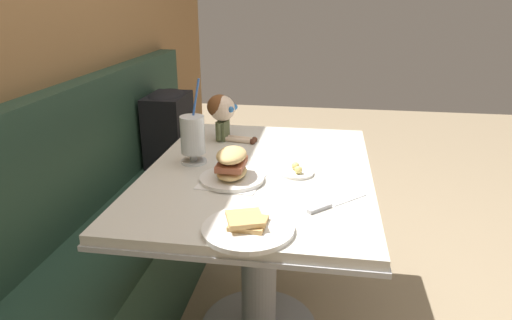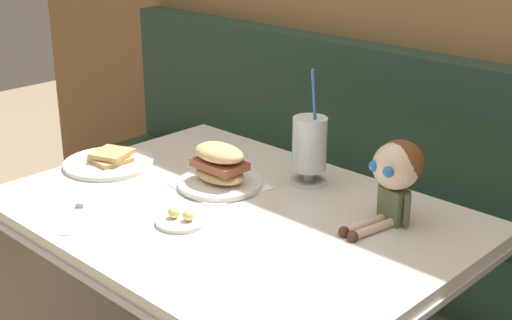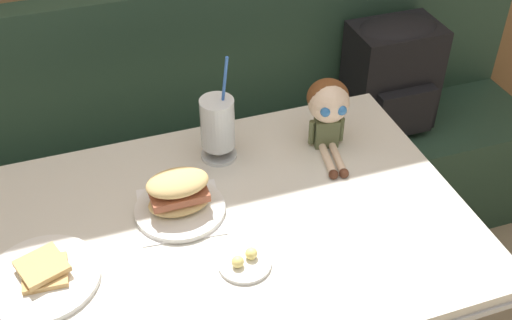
# 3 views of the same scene
# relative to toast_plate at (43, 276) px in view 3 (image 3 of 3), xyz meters

# --- Properties ---
(booth_bench) EXTENTS (2.60, 0.48, 1.00)m
(booth_bench) POSITION_rel_toast_plate_xyz_m (0.46, 0.67, -0.42)
(booth_bench) COLOR #233D2D
(booth_bench) RESTS_ON ground
(diner_table) EXTENTS (1.11, 0.81, 0.74)m
(diner_table) POSITION_rel_toast_plate_xyz_m (0.46, 0.04, -0.21)
(diner_table) COLOR silver
(diner_table) RESTS_ON ground
(toast_plate) EXTENTS (0.25, 0.25, 0.04)m
(toast_plate) POSITION_rel_toast_plate_xyz_m (0.00, 0.00, 0.00)
(toast_plate) COLOR white
(toast_plate) RESTS_ON diner_table
(milkshake_glass) EXTENTS (0.10, 0.10, 0.31)m
(milkshake_glass) POSITION_rel_toast_plate_xyz_m (0.48, 0.29, 0.09)
(milkshake_glass) COLOR silver
(milkshake_glass) RESTS_ON diner_table
(sandwich_plate) EXTENTS (0.22, 0.22, 0.12)m
(sandwich_plate) POSITION_rel_toast_plate_xyz_m (0.33, 0.11, 0.03)
(sandwich_plate) COLOR white
(sandwich_plate) RESTS_ON diner_table
(butter_saucer) EXTENTS (0.12, 0.12, 0.04)m
(butter_saucer) POSITION_rel_toast_plate_xyz_m (0.43, -0.10, -0.00)
(butter_saucer) COLOR white
(butter_saucer) RESTS_ON diner_table
(seated_doll) EXTENTS (0.13, 0.23, 0.20)m
(seated_doll) POSITION_rel_toast_plate_xyz_m (0.77, 0.24, 0.12)
(seated_doll) COLOR #5B6642
(seated_doll) RESTS_ON diner_table
(backpack) EXTENTS (0.30, 0.25, 0.41)m
(backpack) POSITION_rel_toast_plate_xyz_m (1.21, 0.64, -0.09)
(backpack) COLOR black
(backpack) RESTS_ON booth_bench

